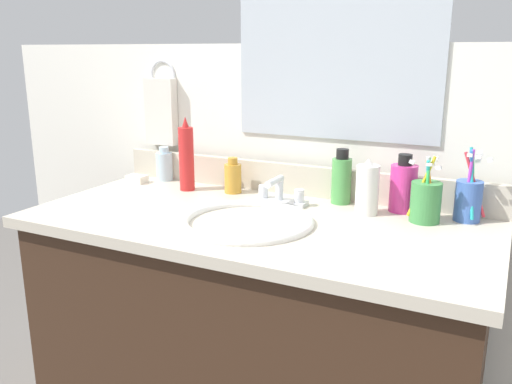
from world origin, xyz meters
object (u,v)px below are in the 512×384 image
Objects in this scene: hand_towel at (161,112)px; faucet at (280,195)px; bottle_toner_green at (341,179)px; bottle_gel_clear at (165,165)px; cup_blue_plastic at (469,198)px; bottle_spray_red at (186,158)px; soap_bar at (137,179)px; bottle_lotion_white at (367,189)px; bottle_oil_amber at (233,177)px; cup_green at (426,200)px; bottle_soap_pink at (403,187)px.

faucet is at bearing -16.25° from hand_towel.
faucet is 1.03× the size of bottle_toner_green.
cup_blue_plastic is at bearing -1.37° from bottle_gel_clear.
bottle_spray_red reaches higher than soap_bar.
bottle_lotion_white is 0.42m from bottle_oil_amber.
cup_blue_plastic reaches higher than cup_green.
cup_green is at bearing -0.26° from bottle_spray_red.
bottle_lotion_white reaches higher than bottle_oil_amber.
bottle_soap_pink is at bearing 39.91° from bottle_lotion_white.
bottle_lotion_white reaches higher than bottle_gel_clear.
bottle_lotion_white is at bearing -167.30° from cup_blue_plastic.
bottle_oil_amber is 0.48× the size of bottle_spray_red.
cup_blue_plastic reaches higher than bottle_lotion_white.
cup_blue_plastic is 2.93× the size of soap_bar.
bottle_soap_pink is at bearing 5.73° from bottle_spray_red.
faucet is 0.33m from bottle_spray_red.
faucet is 0.49m from cup_blue_plastic.
bottle_spray_red is at bearing -166.64° from bottle_oil_amber.
bottle_gel_clear is 0.66× the size of cup_green.
hand_towel reaches higher than cup_green.
bottle_spray_red is (0.14, -0.08, 0.05)m from bottle_gel_clear.
hand_towel is 0.84m from bottle_soap_pink.
bottle_lotion_white is 0.56m from bottle_spray_red.
faucet is at bearing -148.75° from bottle_toner_green.
cup_green reaches higher than bottle_oil_amber.
bottle_soap_pink is (0.32, 0.09, 0.04)m from faucet.
cup_green is (0.85, -0.08, 0.01)m from bottle_gel_clear.
bottle_toner_green is (-0.17, 0.00, 0.00)m from bottle_soap_pink.
bottle_toner_green is 0.83× the size of cup_blue_plastic.
bottle_lotion_white is 0.25m from cup_blue_plastic.
faucet is 0.70× the size of bottle_spray_red.
cup_blue_plastic is 1.01m from soap_bar.
bottle_lotion_white is 0.15m from cup_green.
bottle_gel_clear reaches higher than faucet.
soap_bar is at bearing -174.65° from bottle_toner_green.
bottle_spray_red is (-0.14, -0.03, 0.05)m from bottle_oil_amber.
bottle_spray_red is (-0.64, -0.06, 0.03)m from bottle_soap_pink.
bottle_lotion_white is at bearing -4.88° from bottle_oil_amber.
hand_towel is 1.48× the size of bottle_lotion_white.
bottle_gel_clear is 0.72× the size of bottle_soap_pink.
bottle_spray_red is at bearing -35.02° from hand_towel.
bottle_lotion_white is at bearing -0.58° from soap_bar.
bottle_gel_clear is at bearing 151.36° from bottle_spray_red.
bottle_lotion_white is at bearing -140.09° from bottle_soap_pink.
bottle_oil_amber is at bearing 163.09° from faucet.
soap_bar is at bearing 178.37° from bottle_spray_red.
bottle_gel_clear is 0.49× the size of bottle_spray_red.
bottle_toner_green is at bearing 8.28° from bottle_spray_red.
bottle_soap_pink is 1.44× the size of bottle_oil_amber.
hand_towel reaches higher than soap_bar.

